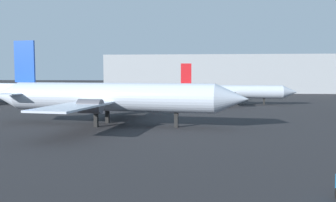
% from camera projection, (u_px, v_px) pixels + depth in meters
% --- Properties ---
extents(airplane_on_taxiway, '(35.50, 28.37, 11.30)m').
position_uv_depth(airplane_on_taxiway, '(109.00, 97.00, 47.98)').
color(airplane_on_taxiway, '#B2BCCC').
rests_on(airplane_on_taxiway, ground_plane).
extents(airplane_far_right, '(27.36, 16.86, 8.86)m').
position_uv_depth(airplane_far_right, '(231.00, 92.00, 78.56)').
color(airplane_far_right, '#B2BCCC').
rests_on(airplane_far_right, ground_plane).
extents(terminal_building, '(78.18, 18.48, 12.88)m').
position_uv_depth(terminal_building, '(218.00, 74.00, 129.43)').
color(terminal_building, '#999EA3').
rests_on(terminal_building, ground_plane).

